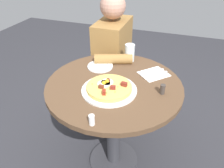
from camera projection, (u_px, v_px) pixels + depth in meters
ground_plane at (114, 160)px, 1.68m from camera, size 6.00×6.00×0.00m
dining_table at (114, 105)px, 1.38m from camera, size 0.82×0.82×0.72m
person_seated at (113, 70)px, 1.85m from camera, size 0.53×0.37×1.14m
pizza_plate at (110, 90)px, 1.21m from camera, size 0.31×0.31×0.01m
breakfast_pizza at (110, 87)px, 1.20m from camera, size 0.26×0.26×0.05m
bread_plate at (100, 66)px, 1.45m from camera, size 0.17×0.17×0.01m
napkin at (154, 74)px, 1.37m from camera, size 0.22×0.22×0.00m
fork at (152, 72)px, 1.38m from camera, size 0.14×0.13×0.00m
knife at (156, 75)px, 1.35m from camera, size 0.14×0.13×0.00m
water_glass at (130, 53)px, 1.50m from camera, size 0.07×0.07×0.12m
salt_shaker at (92, 120)px, 0.98m from camera, size 0.03×0.03×0.05m
pepper_shaker at (163, 89)px, 1.18m from camera, size 0.03×0.03×0.06m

